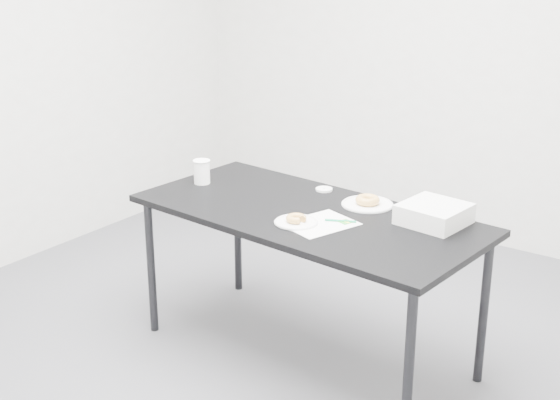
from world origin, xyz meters
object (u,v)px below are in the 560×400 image
Objects in this scene: scorecard at (320,224)px; coffee_cup at (202,172)px; plate_near at (296,222)px; plate_far at (367,204)px; bakery_box at (434,214)px; pen at (341,221)px; table at (308,223)px; donut_near at (296,218)px; donut_far at (368,200)px.

scorecard is 0.85m from coffee_cup.
plate_near reaches higher than plate_far.
bakery_box is at bearing 7.68° from coffee_cup.
plate_near is 0.77m from coffee_cup.
pen is 0.28m from plate_far.
table is at bearing -3.04° from coffee_cup.
plate_near is 2.13× the size of donut_near.
coffee_cup is at bearing 165.01° from plate_near.
pen is 0.53× the size of bakery_box.
plate_near is 0.63m from bakery_box.
coffee_cup reaches higher than bakery_box.
pen is at bearing 39.22° from donut_near.
donut_near is 0.38× the size of plate_far.
plate_near is at bearing 0.00° from donut_near.
donut_near is 0.77m from coffee_cup.
bakery_box is at bearing 35.62° from plate_near.
donut_near is (0.04, -0.16, 0.08)m from table.
scorecard is at bearing -156.32° from pen.
table is at bearing -126.80° from plate_far.
plate_near is 1.58× the size of coffee_cup.
pen is 0.21m from donut_near.
scorecard is 1.23× the size of plate_far.
coffee_cup is (-0.90, 0.07, 0.06)m from pen.
donut_near is (0.00, 0.00, 0.02)m from plate_near.
coffee_cup reaches higher than donut_near.
plate_far reaches higher than scorecard.
donut_near is 0.43m from donut_far.
pen reaches higher than plate_far.
donut_far is (0.00, 0.00, 0.02)m from plate_far.
bakery_box is at bearing -6.10° from plate_far.
plate_far is (0.05, 0.35, 0.00)m from scorecard.
table is at bearing 146.12° from pen.
donut_near is 0.63m from bakery_box.
plate_near is at bearing -131.38° from scorecard.
scorecard is 2.43× the size of coffee_cup.
donut_far is (0.05, 0.35, 0.03)m from scorecard.
table is 12.09× the size of pen.
scorecard is 1.14× the size of bakery_box.
scorecard is 1.54× the size of plate_near.
pen is 1.22× the size of donut_far.
pen is 0.21m from plate_near.
pen is (0.07, 0.08, 0.01)m from scorecard.
scorecard is 2.15× the size of pen.
donut_far is (0.18, 0.25, 0.09)m from table.
donut_near is 0.80× the size of donut_far.
plate_far is (-0.02, 0.28, -0.00)m from pen.
donut_near is at bearing -131.38° from scorecard.
coffee_cup is (-0.70, 0.04, 0.12)m from table.
table is at bearing -126.80° from donut_far.
table is 0.60m from bakery_box.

